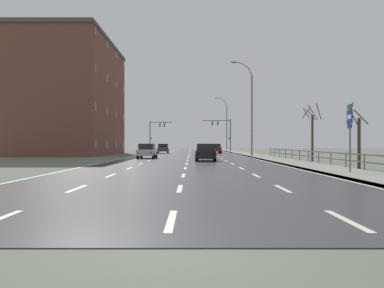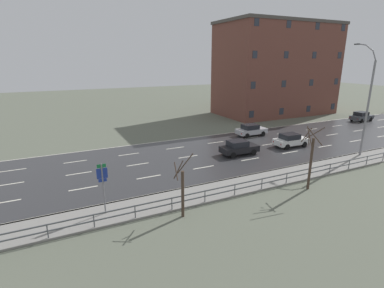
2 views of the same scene
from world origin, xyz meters
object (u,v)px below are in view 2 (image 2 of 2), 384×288
Objects in this scene: brick_building at (276,69)px; car_far_right at (291,140)px; street_lamp_midground at (367,103)px; highway_sign at (103,183)px; car_near_right at (251,130)px; car_distant at (239,147)px; car_mid_centre at (362,116)px.

car_far_right is at bearing -35.69° from brick_building.
highway_sign is at bearing -87.96° from street_lamp_midground.
car_near_right is at bearing -167.93° from car_far_right.
brick_building reaches higher than car_far_right.
highway_sign is 0.86× the size of car_near_right.
street_lamp_midground is 2.76× the size of car_distant.
car_distant is (-6.74, 15.16, -1.48)m from highway_sign.
car_mid_centre is 22.12m from car_far_right.
brick_building reaches higher than highway_sign.
brick_building reaches higher than car_near_right.
highway_sign reaches higher than car_far_right.
car_distant is at bearing -117.07° from street_lamp_midground.
car_distant is at bearing -48.06° from brick_building.
street_lamp_midground is at bearing -58.17° from car_mid_centre.
car_far_right is at bearing 106.49° from highway_sign.
car_mid_centre is at bearing 103.67° from car_distant.
brick_building reaches higher than car_distant.
street_lamp_midground is 2.78× the size of car_near_right.
car_near_right is (-5.99, 6.09, 0.00)m from car_distant.
car_distant and car_far_right have the same top height.
car_mid_centre is at bearing 106.28° from highway_sign.
street_lamp_midground reaches higher than highway_sign.
car_near_right is (-11.79, -5.26, -4.79)m from street_lamp_midground.
highway_sign is 0.86× the size of car_distant.
car_distant is (-5.80, -11.35, -4.79)m from street_lamp_midground.
street_lamp_midground is 2.74× the size of car_mid_centre.
brick_building reaches higher than car_mid_centre.
car_near_right is at bearing 136.33° from car_distant.
car_far_right is at bearing -143.72° from street_lamp_midground.
brick_building is at bearing 146.25° from car_far_right.
car_far_right is 6.22m from car_near_right.
highway_sign is 23.35m from car_far_right.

